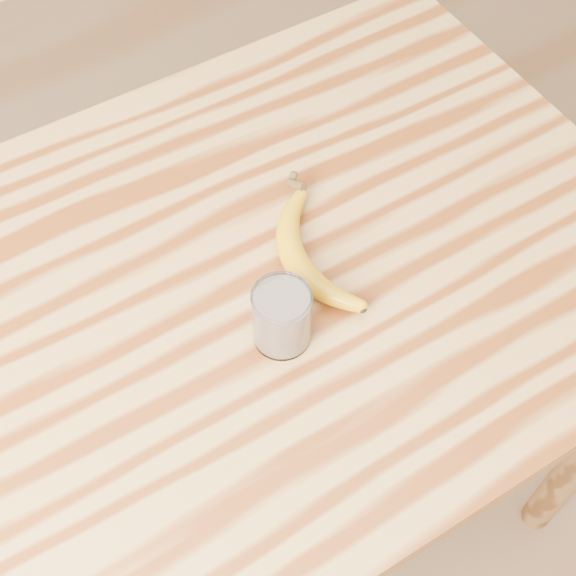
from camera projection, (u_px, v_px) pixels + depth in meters
table at (227, 341)px, 1.15m from camera, size 1.20×0.80×0.90m
smoothie_glass at (282, 317)px, 0.97m from camera, size 0.07×0.07×0.09m
banana at (294, 260)px, 1.05m from camera, size 0.15×0.30×0.04m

